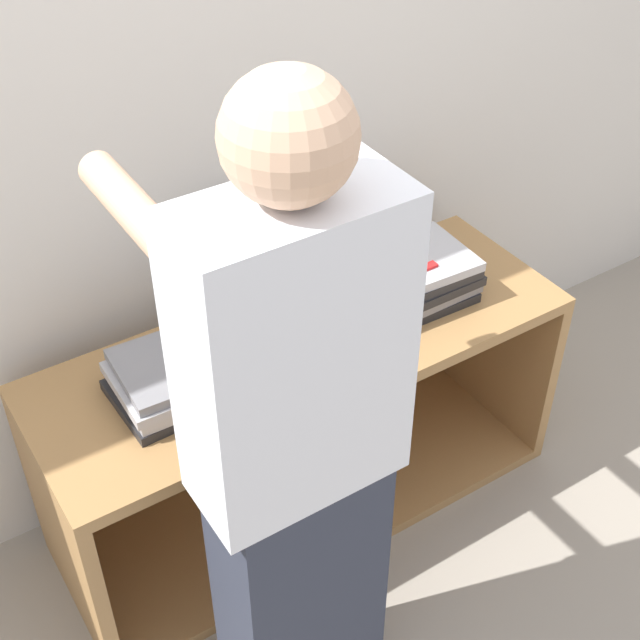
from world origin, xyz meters
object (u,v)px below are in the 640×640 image
laptop_stack_left (182,375)px  laptop_stack_right (411,278)px  person (295,462)px  laptop_open (292,314)px

laptop_stack_left → laptop_stack_right: 0.69m
laptop_stack_left → person: 0.51m
laptop_open → laptop_stack_right: bearing=-10.0°
laptop_open → laptop_stack_left: 0.35m
laptop_open → laptop_stack_right: (0.34, -0.06, 0.02)m
laptop_stack_right → person: (-0.67, -0.49, 0.12)m
person → laptop_open: bearing=59.3°
laptop_open → laptop_stack_left: (-0.35, -0.06, 0.00)m
laptop_open → person: (-0.33, -0.55, 0.14)m
laptop_open → person: size_ratio=0.22×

